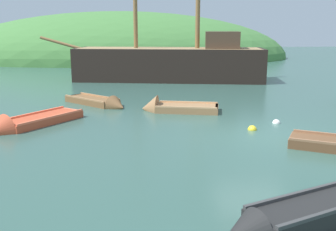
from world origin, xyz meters
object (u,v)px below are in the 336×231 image
at_px(rowboat_center, 26,125).
at_px(rowboat_portside, 172,109).
at_px(buoy_white, 276,123).
at_px(rowboat_far, 301,218).
at_px(buoy_yellow, 252,130).
at_px(rowboat_near_dock, 100,103).
at_px(sailing_ship, 171,67).

bearing_deg(rowboat_center, rowboat_portside, 150.23).
distance_m(rowboat_center, buoy_white, 9.28).
xyz_separation_m(rowboat_center, buoy_white, (9.27, -0.45, -0.08)).
xyz_separation_m(rowboat_far, rowboat_center, (-6.78, 7.94, -0.04)).
relative_size(rowboat_center, buoy_yellow, 11.62).
distance_m(rowboat_far, rowboat_near_dock, 12.51).
relative_size(rowboat_far, rowboat_portside, 1.11).
height_order(sailing_ship, rowboat_center, sailing_ship).
bearing_deg(rowboat_far, sailing_ship, -111.10).
relative_size(rowboat_far, rowboat_center, 1.04).
bearing_deg(sailing_ship, buoy_white, 112.53).
height_order(rowboat_portside, buoy_white, rowboat_portside).
height_order(sailing_ship, rowboat_far, sailing_ship).
height_order(sailing_ship, rowboat_portside, sailing_ship).
relative_size(rowboat_near_dock, buoy_white, 10.91).
xyz_separation_m(rowboat_portside, rowboat_center, (-5.61, -2.16, 0.00)).
distance_m(rowboat_portside, rowboat_center, 6.01).
xyz_separation_m(rowboat_far, rowboat_portside, (-1.17, 10.10, -0.04)).
relative_size(rowboat_near_dock, buoy_yellow, 10.18).
distance_m(rowboat_near_dock, rowboat_center, 4.51).
bearing_deg(buoy_yellow, rowboat_near_dock, 137.83).
height_order(sailing_ship, buoy_white, sailing_ship).
distance_m(sailing_ship, rowboat_far, 20.12).
height_order(rowboat_near_dock, buoy_yellow, rowboat_near_dock).
bearing_deg(sailing_ship, rowboat_center, 72.19).
distance_m(sailing_ship, buoy_white, 12.91).
height_order(rowboat_center, buoy_yellow, rowboat_center).
bearing_deg(rowboat_far, buoy_white, -129.67).
relative_size(sailing_ship, buoy_white, 51.35).
bearing_deg(rowboat_center, sailing_ship, -169.78).
relative_size(rowboat_portside, buoy_white, 11.70).
relative_size(sailing_ship, buoy_yellow, 47.89).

